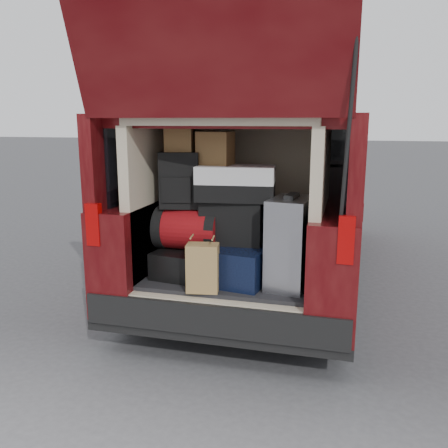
{
  "coord_description": "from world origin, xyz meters",
  "views": [
    {
      "loc": [
        0.85,
        -3.24,
        1.74
      ],
      "look_at": [
        -0.05,
        0.2,
        0.96
      ],
      "focal_mm": 38.0,
      "sensor_mm": 36.0,
      "label": 1
    }
  ],
  "objects": [
    {
      "name": "ground",
      "position": [
        0.0,
        0.0,
        0.0
      ],
      "size": [
        80.0,
        80.0,
        0.0
      ],
      "primitive_type": "plane",
      "color": "#3B3B3E",
      "rests_on": "ground"
    },
    {
      "name": "minivan",
      "position": [
        0.0,
        1.86,
        0.91
      ],
      "size": [
        1.9,
        5.35,
        2.77
      ],
      "color": "black",
      "rests_on": "ground"
    },
    {
      "name": "load_floor",
      "position": [
        0.0,
        0.28,
        0.28
      ],
      "size": [
        1.24,
        1.05,
        0.55
      ],
      "primitive_type": "cube",
      "color": "black",
      "rests_on": "ground"
    },
    {
      "name": "black_hardshell",
      "position": [
        -0.35,
        0.14,
        0.65
      ],
      "size": [
        0.44,
        0.56,
        0.21
      ],
      "primitive_type": "cube",
      "rotation": [
        0.0,
        0.0,
        -0.14
      ],
      "color": "black",
      "rests_on": "load_floor"
    },
    {
      "name": "navy_hardshell",
      "position": [
        0.07,
        0.14,
        0.68
      ],
      "size": [
        0.59,
        0.69,
        0.27
      ],
      "primitive_type": "cube",
      "rotation": [
        0.0,
        0.0,
        -0.16
      ],
      "color": "black",
      "rests_on": "load_floor"
    },
    {
      "name": "silver_roller",
      "position": [
        0.47,
        0.07,
        0.88
      ],
      "size": [
        0.33,
        0.47,
        0.65
      ],
      "primitive_type": "cube",
      "rotation": [
        0.0,
        0.0,
        -0.14
      ],
      "color": "silver",
      "rests_on": "load_floor"
    },
    {
      "name": "kraft_bag",
      "position": [
        -0.1,
        -0.2,
        0.72
      ],
      "size": [
        0.24,
        0.18,
        0.34
      ],
      "primitive_type": "cube",
      "rotation": [
        0.0,
        0.0,
        0.16
      ],
      "color": "olive",
      "rests_on": "load_floor"
    },
    {
      "name": "red_duffel",
      "position": [
        -0.32,
        0.14,
        0.92
      ],
      "size": [
        0.5,
        0.33,
        0.32
      ],
      "primitive_type": "cube",
      "rotation": [
        0.0,
        0.0,
        -0.02
      ],
      "color": "maroon",
      "rests_on": "black_hardshell"
    },
    {
      "name": "black_soft_case",
      "position": [
        0.02,
        0.18,
        0.98
      ],
      "size": [
        0.47,
        0.29,
        0.33
      ],
      "primitive_type": "cube",
      "rotation": [
        0.0,
        0.0,
        0.03
      ],
      "color": "black",
      "rests_on": "navy_hardshell"
    },
    {
      "name": "backpack",
      "position": [
        -0.39,
        0.15,
        1.29
      ],
      "size": [
        0.33,
        0.24,
        0.43
      ],
      "primitive_type": "cube",
      "rotation": [
        0.0,
        0.0,
        0.2
      ],
      "color": "black",
      "rests_on": "red_duffel"
    },
    {
      "name": "twotone_duffel",
      "position": [
        0.05,
        0.16,
        1.28
      ],
      "size": [
        0.6,
        0.35,
        0.26
      ],
      "primitive_type": "cube",
      "rotation": [
        0.0,
        0.0,
        0.1
      ],
      "color": "silver",
      "rests_on": "black_soft_case"
    },
    {
      "name": "grocery_sack_lower",
      "position": [
        -0.4,
        0.19,
        1.6
      ],
      "size": [
        0.23,
        0.2,
        0.19
      ],
      "primitive_type": "cube",
      "rotation": [
        0.0,
        0.0,
        0.14
      ],
      "color": "olive",
      "rests_on": "backpack"
    },
    {
      "name": "grocery_sack_upper",
      "position": [
        -0.13,
        0.22,
        1.53
      ],
      "size": [
        0.26,
        0.22,
        0.25
      ],
      "primitive_type": "cube",
      "rotation": [
        0.0,
        0.0,
        -0.09
      ],
      "color": "olive",
      "rests_on": "twotone_duffel"
    }
  ]
}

